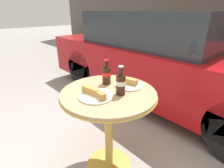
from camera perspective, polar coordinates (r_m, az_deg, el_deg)
ground_plane at (r=1.79m, az=-0.94°, el=-24.89°), size 30.00×30.00×0.00m
bistro_table at (r=1.42m, az=-1.10°, el=-8.78°), size 0.74×0.74×0.76m
cola_bottle_left at (r=1.44m, az=-1.82°, el=3.10°), size 0.07×0.07×0.21m
cola_bottle_right at (r=1.25m, az=2.85°, el=0.16°), size 0.07×0.07×0.22m
lunch_plate_near at (r=1.43m, az=5.60°, el=-0.00°), size 0.23×0.23×0.06m
lunch_plate_far at (r=1.24m, az=-5.39°, el=-3.47°), size 0.25×0.25×0.06m
parked_car at (r=2.89m, az=16.78°, el=8.00°), size 4.04×1.67×1.32m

